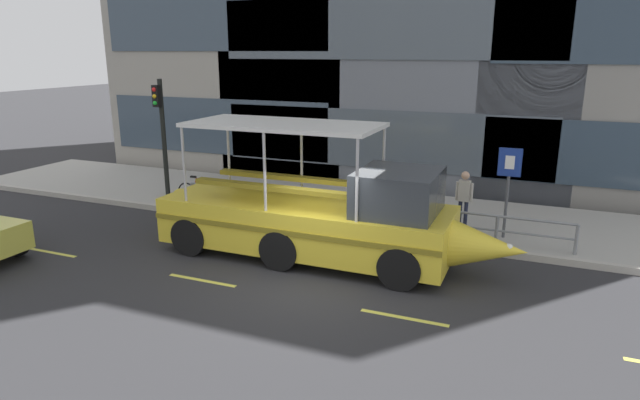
# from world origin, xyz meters

# --- Properties ---
(ground_plane) EXTENTS (120.00, 120.00, 0.00)m
(ground_plane) POSITION_xyz_m (0.00, 0.00, 0.00)
(ground_plane) COLOR #2B2B2D
(sidewalk) EXTENTS (32.00, 4.80, 0.18)m
(sidewalk) POSITION_xyz_m (0.00, 5.60, 0.09)
(sidewalk) COLOR #A8A59E
(sidewalk) RESTS_ON ground_plane
(curb_edge) EXTENTS (32.00, 0.18, 0.18)m
(curb_edge) POSITION_xyz_m (0.00, 3.11, 0.09)
(curb_edge) COLOR #B2ADA3
(curb_edge) RESTS_ON ground_plane
(lane_centreline) EXTENTS (25.80, 0.12, 0.01)m
(lane_centreline) POSITION_xyz_m (-0.00, -1.18, 0.00)
(lane_centreline) COLOR #DBD64C
(lane_centreline) RESTS_ON ground_plane
(curb_guardrail) EXTENTS (11.65, 0.09, 0.82)m
(curb_guardrail) POSITION_xyz_m (-0.14, 3.45, 0.74)
(curb_guardrail) COLOR gray
(curb_guardrail) RESTS_ON sidewalk
(traffic_light_pole) EXTENTS (0.24, 0.46, 4.07)m
(traffic_light_pole) POSITION_xyz_m (-7.43, 4.07, 2.65)
(traffic_light_pole) COLOR black
(traffic_light_pole) RESTS_ON sidewalk
(parking_sign) EXTENTS (0.60, 0.12, 2.50)m
(parking_sign) POSITION_xyz_m (3.86, 4.13, 1.88)
(parking_sign) COLOR #4C4F54
(parking_sign) RESTS_ON sidewalk
(leaned_bicycle) EXTENTS (1.74, 0.46, 0.96)m
(leaned_bicycle) POSITION_xyz_m (-5.82, 3.75, 0.56)
(leaned_bicycle) COLOR black
(leaned_bicycle) RESTS_ON sidewalk
(duck_tour_boat) EXTENTS (9.31, 2.48, 3.44)m
(duck_tour_boat) POSITION_xyz_m (-0.30, 1.21, 1.08)
(duck_tour_boat) COLOR yellow
(duck_tour_boat) RESTS_ON ground_plane
(pedestrian_near_bow) EXTENTS (0.49, 0.23, 1.71)m
(pedestrian_near_bow) POSITION_xyz_m (2.69, 4.41, 1.21)
(pedestrian_near_bow) COLOR #1E2338
(pedestrian_near_bow) RESTS_ON sidewalk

